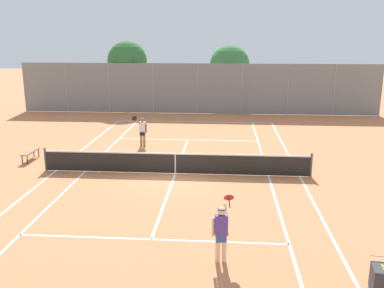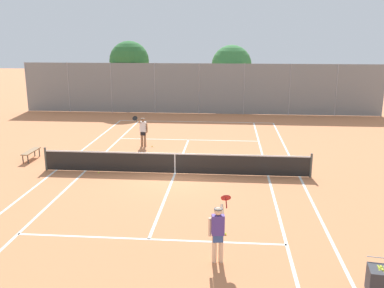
% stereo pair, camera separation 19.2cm
% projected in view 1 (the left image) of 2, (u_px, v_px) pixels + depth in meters
% --- Properties ---
extents(ground_plane, '(120.00, 120.00, 0.00)m').
position_uv_depth(ground_plane, '(175.00, 174.00, 19.14)').
color(ground_plane, '#CC7A4C').
extents(court_line_markings, '(11.10, 23.90, 0.01)m').
position_uv_depth(court_line_markings, '(175.00, 173.00, 19.14)').
color(court_line_markings, silver).
rests_on(court_line_markings, ground).
extents(tennis_net, '(12.00, 0.10, 1.07)m').
position_uv_depth(tennis_net, '(175.00, 163.00, 19.01)').
color(tennis_net, '#474C47').
rests_on(tennis_net, ground).
extents(ball_cart, '(0.56, 0.69, 0.96)m').
position_uv_depth(ball_cart, '(382.00, 280.00, 9.85)').
color(ball_cart, '#2D2D33').
rests_on(ball_cart, ground).
extents(player_near_side, '(0.60, 0.78, 1.77)m').
position_uv_depth(player_near_side, '(221.00, 230.00, 11.47)').
color(player_near_side, beige).
rests_on(player_near_side, ground).
extents(player_far_left, '(0.74, 0.72, 1.77)m').
position_uv_depth(player_far_left, '(142.00, 130.00, 23.67)').
color(player_far_left, '#936B4C').
rests_on(player_far_left, ground).
extents(loose_tennis_ball_0, '(0.07, 0.07, 0.07)m').
position_uv_depth(loose_tennis_ball_0, '(228.00, 234.00, 13.25)').
color(loose_tennis_ball_0, '#D1DB33').
rests_on(loose_tennis_ball_0, ground).
extents(loose_tennis_ball_1, '(0.07, 0.07, 0.07)m').
position_uv_depth(loose_tennis_ball_1, '(151.00, 146.00, 23.69)').
color(loose_tennis_ball_1, '#D1DB33').
rests_on(loose_tennis_ball_1, ground).
extents(loose_tennis_ball_2, '(0.07, 0.07, 0.07)m').
position_uv_depth(loose_tennis_ball_2, '(99.00, 173.00, 19.13)').
color(loose_tennis_ball_2, '#D1DB33').
rests_on(loose_tennis_ball_2, ground).
extents(courtside_bench, '(0.36, 1.50, 0.47)m').
position_uv_depth(courtside_bench, '(30.00, 152.00, 21.10)').
color(courtside_bench, olive).
rests_on(courtside_bench, ground).
extents(back_fence, '(28.04, 0.08, 3.94)m').
position_uv_depth(back_fence, '(197.00, 89.00, 33.36)').
color(back_fence, gray).
rests_on(back_fence, ground).
extents(tree_behind_left, '(3.22, 3.22, 5.60)m').
position_uv_depth(tree_behind_left, '(128.00, 62.00, 34.90)').
color(tree_behind_left, brown).
rests_on(tree_behind_left, ground).
extents(tree_behind_right, '(3.29, 3.29, 5.27)m').
position_uv_depth(tree_behind_right, '(228.00, 67.00, 35.37)').
color(tree_behind_right, brown).
rests_on(tree_behind_right, ground).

